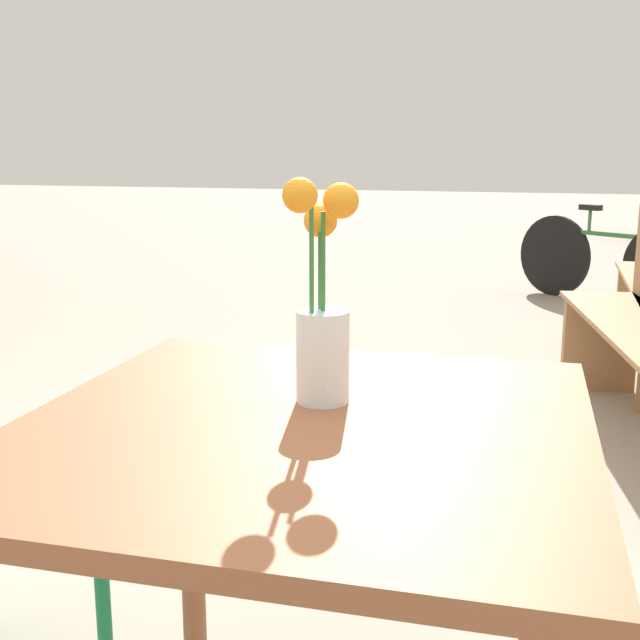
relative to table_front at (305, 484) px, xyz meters
The scene contains 3 objects.
table_front is the anchor object (origin of this frame).
flower_vase 0.24m from the table_front, 92.68° to the left, with size 0.10×0.13×0.35m.
bicycle 5.00m from the table_front, 82.35° to the left, with size 1.23×0.87×0.70m.
Camera 1 is at (0.34, -1.06, 1.09)m, focal length 45.00 mm.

